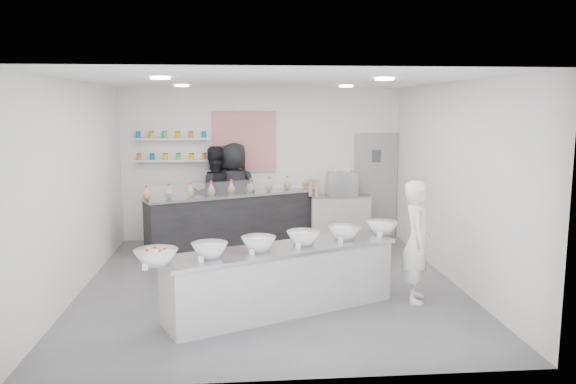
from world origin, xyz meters
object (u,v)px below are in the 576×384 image
object	(u,v)px
prep_counter	(282,280)
woman_prep	(417,242)
staff_right	(234,193)
espresso_ledge	(340,217)
back_bar	(232,220)
staff_left	(214,195)
espresso_machine	(342,184)

from	to	relation	value
prep_counter	woman_prep	size ratio (longest dim) A/B	1.88
staff_right	espresso_ledge	bearing A→B (deg)	-160.71
back_bar	prep_counter	bearing A→B (deg)	-102.70
back_bar	staff_right	size ratio (longest dim) A/B	1.67
staff_left	staff_right	size ratio (longest dim) A/B	0.97
back_bar	woman_prep	world-z (taller)	woman_prep
woman_prep	staff_right	distance (m)	4.32
espresso_ledge	staff_right	xyz separation A→B (m)	(-2.11, -0.14, 0.54)
back_bar	espresso_ledge	size ratio (longest dim) A/B	2.74
staff_right	back_bar	bearing A→B (deg)	94.27
prep_counter	back_bar	distance (m)	3.60
espresso_ledge	staff_right	world-z (taller)	staff_right
back_bar	staff_right	world-z (taller)	staff_right
espresso_ledge	woman_prep	size ratio (longest dim) A/B	0.72
espresso_machine	staff_left	world-z (taller)	staff_left
espresso_machine	staff_left	distance (m)	2.52
woman_prep	staff_left	distance (m)	4.55
prep_counter	espresso_machine	bearing A→B (deg)	45.05
prep_counter	espresso_ledge	size ratio (longest dim) A/B	2.62
espresso_ledge	staff_right	distance (m)	2.18
espresso_ledge	espresso_machine	world-z (taller)	espresso_machine
staff_left	prep_counter	bearing A→B (deg)	93.56
prep_counter	staff_left	size ratio (longest dim) A/B	1.66
staff_left	staff_right	world-z (taller)	staff_right
woman_prep	staff_left	xyz separation A→B (m)	(-2.87, 3.53, 0.12)
espresso_ledge	woman_prep	xyz separation A→B (m)	(0.39, -3.67, 0.39)
back_bar	espresso_machine	world-z (taller)	espresso_machine
espresso_machine	staff_left	bearing A→B (deg)	-176.74
woman_prep	staff_right	bearing A→B (deg)	51.03
prep_counter	espresso_machine	distance (m)	4.25
back_bar	staff_left	bearing A→B (deg)	119.22
back_bar	espresso_ledge	bearing A→B (deg)	-13.29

